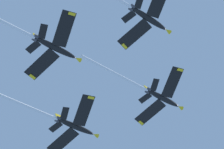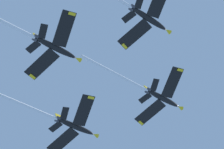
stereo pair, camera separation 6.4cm
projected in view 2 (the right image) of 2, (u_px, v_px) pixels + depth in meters
The scene contains 4 objects.
jet_lead at pixel (154, 94), 126.58m from camera, with size 19.89×31.62×13.29m.
jet_left_wing at pixel (58, 119), 121.42m from camera, with size 22.29×36.69×15.21m.
jet_right_wing at pixel (133, 8), 114.62m from camera, with size 21.34×35.79×14.17m.
jet_slot at pixel (38, 39), 110.30m from camera, with size 20.64×32.44×13.95m.
Camera 2 is at (-40.84, 5.58, 1.59)m, focal length 73.62 mm.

